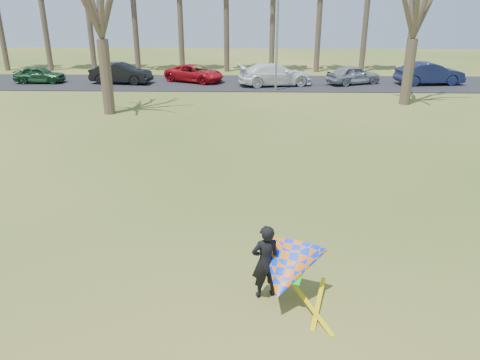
{
  "coord_description": "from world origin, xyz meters",
  "views": [
    {
      "loc": [
        0.39,
        -11.66,
        6.58
      ],
      "look_at": [
        0.0,
        2.0,
        1.1
      ],
      "focal_mm": 35.0,
      "sensor_mm": 36.0,
      "label": 1
    }
  ],
  "objects_px": {
    "car_1": "(121,73)",
    "car_2": "(195,73)",
    "car_3": "(275,74)",
    "streetlight": "(280,26)",
    "car_5": "(430,73)",
    "car_0": "(40,74)",
    "car_4": "(353,75)",
    "kite_flyer": "(283,269)"
  },
  "relations": [
    {
      "from": "kite_flyer",
      "to": "car_1",
      "type": "bearing_deg",
      "value": 111.84
    },
    {
      "from": "car_3",
      "to": "kite_flyer",
      "type": "relative_size",
      "value": 2.32
    },
    {
      "from": "car_1",
      "to": "car_5",
      "type": "relative_size",
      "value": 0.93
    },
    {
      "from": "car_1",
      "to": "car_3",
      "type": "relative_size",
      "value": 0.84
    },
    {
      "from": "kite_flyer",
      "to": "streetlight",
      "type": "bearing_deg",
      "value": 87.54
    },
    {
      "from": "car_0",
      "to": "car_4",
      "type": "height_order",
      "value": "car_4"
    },
    {
      "from": "car_0",
      "to": "car_2",
      "type": "relative_size",
      "value": 0.81
    },
    {
      "from": "car_2",
      "to": "car_4",
      "type": "distance_m",
      "value": 12.28
    },
    {
      "from": "car_4",
      "to": "car_5",
      "type": "distance_m",
      "value": 5.75
    },
    {
      "from": "streetlight",
      "to": "car_4",
      "type": "relative_size",
      "value": 1.93
    },
    {
      "from": "car_5",
      "to": "car_0",
      "type": "bearing_deg",
      "value": 83.2
    },
    {
      "from": "car_4",
      "to": "streetlight",
      "type": "bearing_deg",
      "value": 91.53
    },
    {
      "from": "car_1",
      "to": "streetlight",
      "type": "bearing_deg",
      "value": -94.34
    },
    {
      "from": "car_2",
      "to": "car_1",
      "type": "bearing_deg",
      "value": 123.92
    },
    {
      "from": "car_1",
      "to": "car_4",
      "type": "relative_size",
      "value": 1.12
    },
    {
      "from": "streetlight",
      "to": "car_1",
      "type": "height_order",
      "value": "streetlight"
    },
    {
      "from": "car_3",
      "to": "car_5",
      "type": "xyz_separation_m",
      "value": [
        11.74,
        0.64,
        0.02
      ]
    },
    {
      "from": "car_2",
      "to": "car_4",
      "type": "relative_size",
      "value": 1.13
    },
    {
      "from": "car_2",
      "to": "kite_flyer",
      "type": "distance_m",
      "value": 28.56
    },
    {
      "from": "car_2",
      "to": "car_5",
      "type": "height_order",
      "value": "car_5"
    },
    {
      "from": "car_1",
      "to": "car_4",
      "type": "xyz_separation_m",
      "value": [
        17.83,
        0.23,
        -0.06
      ]
    },
    {
      "from": "car_4",
      "to": "car_5",
      "type": "height_order",
      "value": "car_5"
    },
    {
      "from": "car_3",
      "to": "streetlight",
      "type": "bearing_deg",
      "value": 172.15
    },
    {
      "from": "streetlight",
      "to": "car_5",
      "type": "distance_m",
      "value": 12.45
    },
    {
      "from": "car_1",
      "to": "car_2",
      "type": "relative_size",
      "value": 1.0
    },
    {
      "from": "car_2",
      "to": "car_5",
      "type": "distance_m",
      "value": 18.02
    },
    {
      "from": "car_1",
      "to": "car_3",
      "type": "xyz_separation_m",
      "value": [
        11.83,
        -0.43,
        0.03
      ]
    },
    {
      "from": "car_5",
      "to": "car_4",
      "type": "bearing_deg",
      "value": 82.68
    },
    {
      "from": "car_5",
      "to": "kite_flyer",
      "type": "xyz_separation_m",
      "value": [
        -12.68,
        -27.38,
        -0.03
      ]
    },
    {
      "from": "car_2",
      "to": "car_3",
      "type": "height_order",
      "value": "car_3"
    },
    {
      "from": "car_1",
      "to": "car_5",
      "type": "height_order",
      "value": "car_5"
    },
    {
      "from": "car_2",
      "to": "car_5",
      "type": "relative_size",
      "value": 0.94
    },
    {
      "from": "car_1",
      "to": "car_5",
      "type": "xyz_separation_m",
      "value": [
        23.57,
        0.21,
        0.06
      ]
    },
    {
      "from": "streetlight",
      "to": "car_5",
      "type": "xyz_separation_m",
      "value": [
        11.62,
        2.68,
        -3.58
      ]
    },
    {
      "from": "car_1",
      "to": "car_2",
      "type": "xyz_separation_m",
      "value": [
        5.56,
        0.89,
        -0.12
      ]
    },
    {
      "from": "car_0",
      "to": "car_1",
      "type": "bearing_deg",
      "value": -91.39
    },
    {
      "from": "car_4",
      "to": "car_0",
      "type": "bearing_deg",
      "value": 67.41
    },
    {
      "from": "car_2",
      "to": "car_3",
      "type": "xyz_separation_m",
      "value": [
        6.26,
        -1.32,
        0.15
      ]
    },
    {
      "from": "car_3",
      "to": "car_4",
      "type": "relative_size",
      "value": 1.33
    },
    {
      "from": "kite_flyer",
      "to": "car_5",
      "type": "bearing_deg",
      "value": 65.14
    },
    {
      "from": "car_3",
      "to": "kite_flyer",
      "type": "height_order",
      "value": "kite_flyer"
    },
    {
      "from": "kite_flyer",
      "to": "car_4",
      "type": "bearing_deg",
      "value": 75.79
    }
  ]
}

